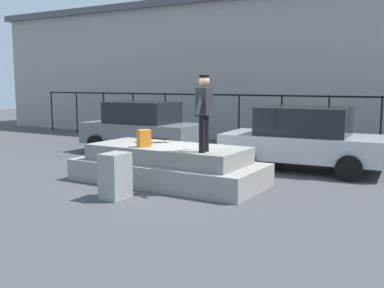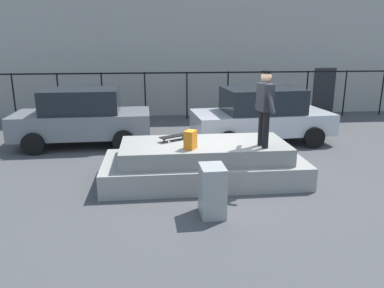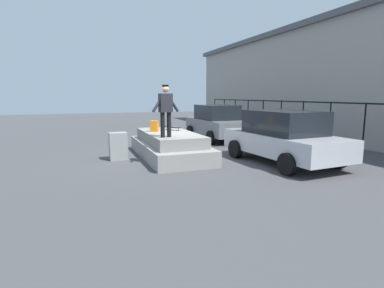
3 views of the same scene
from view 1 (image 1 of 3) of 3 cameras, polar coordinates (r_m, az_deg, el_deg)
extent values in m
plane|color=#424244|center=(10.84, -1.70, -4.99)|extent=(60.00, 60.00, 0.00)
cube|color=gray|center=(10.90, -3.03, -3.52)|extent=(4.60, 2.01, 0.52)
cube|color=gray|center=(10.82, -3.04, -1.19)|extent=(3.77, 1.65, 0.38)
cylinder|color=black|center=(9.82, 1.74, 1.36)|extent=(0.14, 0.14, 0.79)
cylinder|color=black|center=(9.62, 1.27, 1.23)|extent=(0.14, 0.14, 0.79)
cube|color=#26262B|center=(9.67, 1.52, 5.35)|extent=(0.29, 0.43, 0.58)
cylinder|color=#26262B|center=(9.90, 2.04, 5.32)|extent=(0.15, 0.43, 0.56)
cylinder|color=#26262B|center=(9.43, 0.98, 5.20)|extent=(0.15, 0.43, 0.56)
sphere|color=tan|center=(9.66, 1.53, 7.91)|extent=(0.22, 0.22, 0.22)
cylinder|color=black|center=(9.66, 1.53, 8.50)|extent=(0.24, 0.24, 0.05)
cube|color=black|center=(11.37, -4.89, 0.73)|extent=(0.81, 0.58, 0.02)
cylinder|color=silver|center=(11.50, -6.15, 0.39)|extent=(0.06, 0.05, 0.06)
cylinder|color=silver|center=(11.31, -6.26, 0.26)|extent=(0.06, 0.05, 0.06)
cylinder|color=silver|center=(11.45, -3.52, 0.39)|extent=(0.06, 0.05, 0.06)
cylinder|color=silver|center=(11.26, -3.58, 0.26)|extent=(0.06, 0.05, 0.06)
cube|color=orange|center=(10.60, -6.06, 0.71)|extent=(0.32, 0.34, 0.40)
cube|color=slate|center=(15.49, -6.24, 1.34)|extent=(4.13, 1.85, 0.72)
cube|color=black|center=(15.43, -6.28, 3.97)|extent=(2.28, 1.60, 0.71)
cylinder|color=black|center=(17.01, -7.94, 0.65)|extent=(0.64, 0.23, 0.64)
cylinder|color=black|center=(15.62, -11.94, -0.06)|extent=(0.64, 0.23, 0.64)
cylinder|color=black|center=(15.61, -0.50, 0.10)|extent=(0.64, 0.23, 0.64)
cylinder|color=black|center=(14.09, -4.16, -0.74)|extent=(0.64, 0.23, 0.64)
cube|color=#B7B7BC|center=(12.80, 13.78, -0.31)|extent=(4.44, 2.26, 0.65)
cube|color=black|center=(12.73, 13.88, 2.82)|extent=(2.49, 1.88, 0.75)
cylinder|color=black|center=(14.13, 9.34, -0.79)|extent=(0.65, 0.27, 0.64)
cylinder|color=black|center=(12.27, 6.61, -2.02)|extent=(0.65, 0.27, 0.64)
cylinder|color=black|center=(13.61, 20.15, -1.49)|extent=(0.65, 0.27, 0.64)
cylinder|color=black|center=(11.66, 19.07, -2.90)|extent=(0.65, 0.27, 0.64)
cube|color=gray|center=(9.49, -9.60, -3.97)|extent=(0.46, 0.61, 0.95)
cylinder|color=black|center=(23.90, -17.18, 3.96)|extent=(0.06, 0.06, 1.95)
cylinder|color=black|center=(22.66, -14.25, 3.89)|extent=(0.06, 0.06, 1.95)
cylinder|color=black|center=(21.49, -10.99, 3.79)|extent=(0.06, 0.06, 1.95)
cylinder|color=black|center=(20.40, -7.37, 3.67)|extent=(0.06, 0.06, 1.95)
cylinder|color=black|center=(19.40, -3.36, 3.51)|extent=(0.06, 0.06, 1.95)
cylinder|color=black|center=(18.50, 1.06, 3.32)|extent=(0.06, 0.06, 1.95)
cylinder|color=black|center=(17.72, 5.90, 3.09)|extent=(0.06, 0.06, 1.95)
cylinder|color=black|center=(17.08, 11.14, 2.82)|extent=(0.06, 0.06, 1.95)
cylinder|color=black|center=(16.59, 16.73, 2.50)|extent=(0.06, 0.06, 1.95)
cylinder|color=black|center=(16.27, 22.60, 2.14)|extent=(0.06, 0.06, 1.95)
cube|color=black|center=(17.03, 11.22, 5.96)|extent=(24.00, 0.04, 0.06)
cube|color=gray|center=(21.85, 15.73, 8.60)|extent=(31.53, 8.41, 5.68)
cube|color=#4C4C51|center=(22.12, 16.03, 16.37)|extent=(32.16, 8.83, 0.30)
camera|label=2|loc=(7.15, -53.66, 10.57)|focal=34.66mm
camera|label=3|loc=(7.48, 68.49, 1.57)|focal=28.40mm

